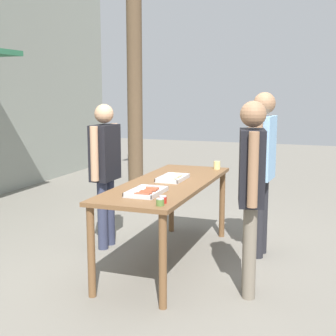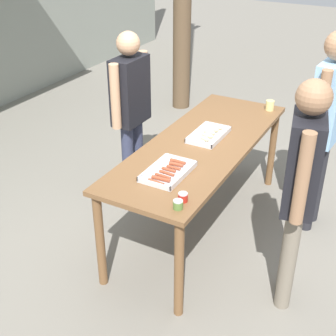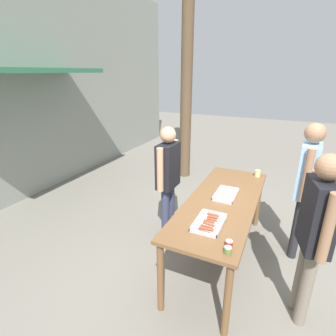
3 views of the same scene
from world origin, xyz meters
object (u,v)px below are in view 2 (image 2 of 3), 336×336
at_px(food_tray_sausages, 168,172).
at_px(person_customer_with_cup, 327,116).
at_px(person_server_behind_table, 131,102).
at_px(person_customer_holding_hotdog, 301,179).
at_px(condiment_jar_ketchup, 183,197).
at_px(condiment_jar_mustard, 178,204).
at_px(beer_cup, 270,105).
at_px(food_tray_buns, 209,134).

xyz_separation_m(food_tray_sausages, person_customer_with_cup, (1.16, -0.90, 0.21)).
relative_size(person_server_behind_table, person_customer_holding_hotdog, 0.96).
bearing_deg(person_server_behind_table, food_tray_sausages, -133.25).
relative_size(condiment_jar_ketchup, person_server_behind_table, 0.04).
bearing_deg(condiment_jar_mustard, person_customer_holding_hotdog, -55.24).
bearing_deg(food_tray_sausages, condiment_jar_ketchup, -135.99).
height_order(condiment_jar_mustard, person_customer_with_cup, person_customer_with_cup).
relative_size(food_tray_sausages, condiment_jar_mustard, 6.41).
distance_m(condiment_jar_ketchup, person_customer_holding_hotdog, 0.80).
bearing_deg(condiment_jar_mustard, person_customer_with_cup, -21.80).
bearing_deg(beer_cup, food_tray_buns, 162.05).
xyz_separation_m(person_server_behind_table, person_customer_holding_hotdog, (-0.74, -1.83, 0.05)).
bearing_deg(person_customer_holding_hotdog, condiment_jar_ketchup, -74.24).
bearing_deg(condiment_jar_mustard, food_tray_buns, 14.01).
height_order(person_customer_holding_hotdog, person_customer_with_cup, person_customer_with_cup).
relative_size(person_server_behind_table, person_customer_with_cup, 0.93).
xyz_separation_m(food_tray_buns, beer_cup, (0.85, -0.28, 0.03)).
distance_m(condiment_jar_mustard, condiment_jar_ketchup, 0.10).
bearing_deg(person_server_behind_table, condiment_jar_mustard, -135.79).
relative_size(food_tray_buns, person_server_behind_table, 0.26).
relative_size(condiment_jar_mustard, beer_cup, 0.70).
bearing_deg(food_tray_sausages, person_server_behind_table, 46.02).
bearing_deg(condiment_jar_mustard, person_server_behind_table, 43.48).
xyz_separation_m(food_tray_sausages, condiment_jar_mustard, (-0.37, -0.28, 0.02)).
xyz_separation_m(beer_cup, person_customer_holding_hotdog, (-1.51, -0.69, 0.13)).
xyz_separation_m(condiment_jar_ketchup, person_server_behind_table, (1.11, 1.13, 0.10)).
xyz_separation_m(condiment_jar_ketchup, person_customer_holding_hotdog, (0.38, -0.69, 0.15)).
xyz_separation_m(food_tray_buns, condiment_jar_ketchup, (-1.03, -0.27, 0.01)).
height_order(beer_cup, person_server_behind_table, person_server_behind_table).
bearing_deg(beer_cup, food_tray_sausages, 170.27).
distance_m(person_customer_holding_hotdog, person_customer_with_cup, 1.07).
height_order(food_tray_buns, condiment_jar_ketchup, condiment_jar_ketchup).
xyz_separation_m(person_customer_holding_hotdog, person_customer_with_cup, (1.07, 0.06, 0.05)).
xyz_separation_m(food_tray_buns, condiment_jar_mustard, (-1.13, -0.28, 0.01)).
bearing_deg(person_server_behind_table, food_tray_buns, -94.49).
bearing_deg(beer_cup, person_customer_holding_hotdog, -155.54).
bearing_deg(food_tray_sausages, condiment_jar_mustard, -143.05).
bearing_deg(condiment_jar_ketchup, food_tray_sausages, 44.01).
xyz_separation_m(condiment_jar_mustard, person_server_behind_table, (1.21, 1.15, 0.10)).
distance_m(food_tray_buns, condiment_jar_mustard, 1.16).
relative_size(condiment_jar_ketchup, beer_cup, 0.70).
height_order(food_tray_sausages, condiment_jar_mustard, condiment_jar_mustard).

